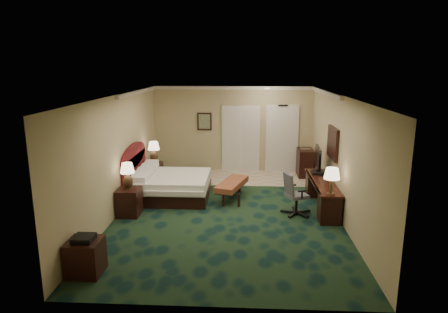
# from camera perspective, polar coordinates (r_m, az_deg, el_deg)

# --- Properties ---
(floor) EXTENTS (5.00, 7.50, 0.00)m
(floor) POSITION_cam_1_polar(r_m,az_deg,el_deg) (9.40, 0.52, -7.92)
(floor) COLOR black
(floor) RESTS_ON ground
(ceiling) EXTENTS (5.00, 7.50, 0.00)m
(ceiling) POSITION_cam_1_polar(r_m,az_deg,el_deg) (8.80, 0.56, 8.73)
(ceiling) COLOR silver
(ceiling) RESTS_ON wall_back
(wall_back) EXTENTS (5.00, 0.00, 2.70)m
(wall_back) POSITION_cam_1_polar(r_m,az_deg,el_deg) (12.69, 1.28, 3.91)
(wall_back) COLOR tan
(wall_back) RESTS_ON ground
(wall_front) EXTENTS (5.00, 0.00, 2.70)m
(wall_front) POSITION_cam_1_polar(r_m,az_deg,el_deg) (5.42, -1.22, -8.74)
(wall_front) COLOR tan
(wall_front) RESTS_ON ground
(wall_left) EXTENTS (0.00, 7.50, 2.70)m
(wall_left) POSITION_cam_1_polar(r_m,az_deg,el_deg) (9.45, -14.79, 0.30)
(wall_left) COLOR tan
(wall_left) RESTS_ON ground
(wall_right) EXTENTS (0.00, 7.50, 2.70)m
(wall_right) POSITION_cam_1_polar(r_m,az_deg,el_deg) (9.24, 16.21, -0.06)
(wall_right) COLOR tan
(wall_right) RESTS_ON ground
(crown_molding) EXTENTS (5.00, 7.50, 0.10)m
(crown_molding) POSITION_cam_1_polar(r_m,az_deg,el_deg) (8.81, 0.56, 8.40)
(crown_molding) COLOR silver
(crown_molding) RESTS_ON wall_back
(tile_patch) EXTENTS (3.20, 1.70, 0.01)m
(tile_patch) POSITION_cam_1_polar(r_m,az_deg,el_deg) (12.15, 5.38, -3.05)
(tile_patch) COLOR beige
(tile_patch) RESTS_ON ground
(headboard) EXTENTS (0.12, 2.00, 1.40)m
(headboard) POSITION_cam_1_polar(r_m,az_deg,el_deg) (10.51, -12.64, -1.96)
(headboard) COLOR #541213
(headboard) RESTS_ON ground
(entry_door) EXTENTS (1.02, 0.06, 2.18)m
(entry_door) POSITION_cam_1_polar(r_m,az_deg,el_deg) (12.75, 8.25, 2.46)
(entry_door) COLOR silver
(entry_door) RESTS_ON ground
(closet_doors) EXTENTS (1.20, 0.06, 2.10)m
(closet_doors) POSITION_cam_1_polar(r_m,az_deg,el_deg) (12.69, 2.40, 2.53)
(closet_doors) COLOR #B8B4AD
(closet_doors) RESTS_ON ground
(wall_art) EXTENTS (0.45, 0.06, 0.55)m
(wall_art) POSITION_cam_1_polar(r_m,az_deg,el_deg) (12.67, -2.81, 5.03)
(wall_art) COLOR #4A6559
(wall_art) RESTS_ON wall_back
(wall_mirror) EXTENTS (0.05, 0.95, 0.75)m
(wall_mirror) POSITION_cam_1_polar(r_m,az_deg,el_deg) (9.77, 15.28, 1.88)
(wall_mirror) COLOR white
(wall_mirror) RESTS_ON wall_right
(bed) EXTENTS (1.86, 1.73, 0.59)m
(bed) POSITION_cam_1_polar(r_m,az_deg,el_deg) (10.39, -7.37, -4.25)
(bed) COLOR white
(bed) RESTS_ON ground
(nightstand_near) EXTENTS (0.50, 0.57, 0.62)m
(nightstand_near) POSITION_cam_1_polar(r_m,az_deg,el_deg) (9.38, -13.40, -6.32)
(nightstand_near) COLOR black
(nightstand_near) RESTS_ON ground
(nightstand_far) EXTENTS (0.48, 0.55, 0.60)m
(nightstand_far) POSITION_cam_1_polar(r_m,az_deg,el_deg) (11.68, -10.05, -2.37)
(nightstand_far) COLOR black
(nightstand_far) RESTS_ON ground
(lamp_near) EXTENTS (0.39, 0.39, 0.60)m
(lamp_near) POSITION_cam_1_polar(r_m,az_deg,el_deg) (9.19, -13.60, -2.73)
(lamp_near) COLOR #321A12
(lamp_near) RESTS_ON nightstand_near
(lamp_far) EXTENTS (0.36, 0.36, 0.62)m
(lamp_far) POSITION_cam_1_polar(r_m,az_deg,el_deg) (11.55, -9.98, 0.59)
(lamp_far) COLOR #321A12
(lamp_far) RESTS_ON nightstand_far
(bed_bench) EXTENTS (0.86, 1.44, 0.46)m
(bed_bench) POSITION_cam_1_polar(r_m,az_deg,el_deg) (10.22, 1.14, -4.80)
(bed_bench) COLOR brown
(bed_bench) RESTS_ON ground
(side_table) EXTENTS (0.54, 0.54, 0.58)m
(side_table) POSITION_cam_1_polar(r_m,az_deg,el_deg) (7.09, -19.21, -13.42)
(side_table) COLOR black
(side_table) RESTS_ON ground
(desk) EXTENTS (0.50, 2.31, 0.67)m
(desk) POSITION_cam_1_polar(r_m,az_deg,el_deg) (9.85, 13.78, -5.27)
(desk) COLOR black
(desk) RESTS_ON ground
(tv) EXTENTS (0.13, 0.87, 0.68)m
(tv) POSITION_cam_1_polar(r_m,az_deg,el_deg) (10.31, 13.27, -0.52)
(tv) COLOR black
(tv) RESTS_ON desk
(desk_lamp) EXTENTS (0.38, 0.38, 0.59)m
(desk_lamp) POSITION_cam_1_polar(r_m,az_deg,el_deg) (8.71, 15.11, -3.42)
(desk_lamp) COLOR #321A12
(desk_lamp) RESTS_ON desk
(desk_chair) EXTENTS (0.73, 0.71, 0.99)m
(desk_chair) POSITION_cam_1_polar(r_m,az_deg,el_deg) (9.25, 10.36, -5.25)
(desk_chair) COLOR #555557
(desk_chair) RESTS_ON ground
(minibar) EXTENTS (0.44, 0.80, 0.84)m
(minibar) POSITION_cam_1_polar(r_m,az_deg,el_deg) (12.46, 11.48, -0.88)
(minibar) COLOR black
(minibar) RESTS_ON ground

